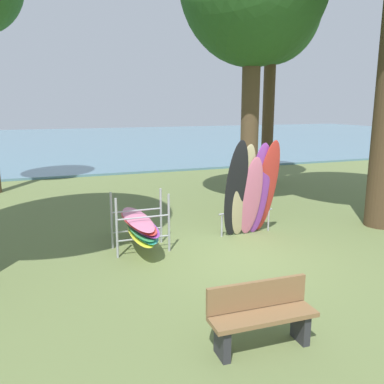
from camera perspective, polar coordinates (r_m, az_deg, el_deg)
name	(u,v)px	position (r m, az deg, el deg)	size (l,w,h in m)	color
ground_plane	(240,255)	(8.68, 6.70, -8.73)	(80.00, 80.00, 0.00)	olive
lake_water	(85,141)	(36.32, -14.61, 6.92)	(80.00, 36.00, 0.10)	slate
tree_far_right_back	(272,9)	(16.66, 11.08, 23.73)	(3.59, 3.59, 8.64)	#4C3823
leaning_board_pile	(251,191)	(9.61, 8.23, 0.10)	(1.43, 0.75, 2.33)	black
board_storage_rack	(140,225)	(8.84, -7.23, -4.59)	(1.15, 2.13, 1.25)	#9EA0A5
park_bench	(261,314)	(5.53, 9.57, -16.37)	(1.41, 0.45, 0.85)	#2D2D33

